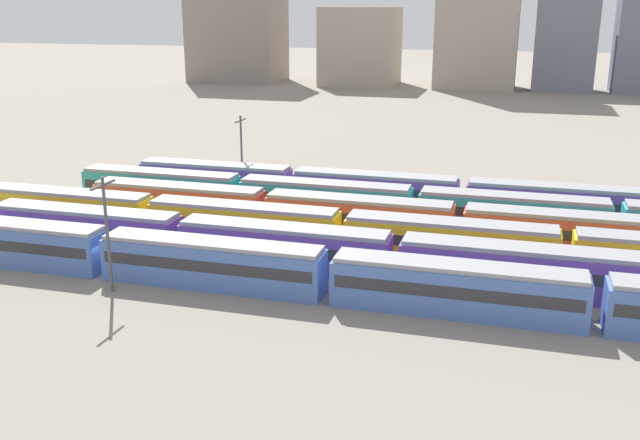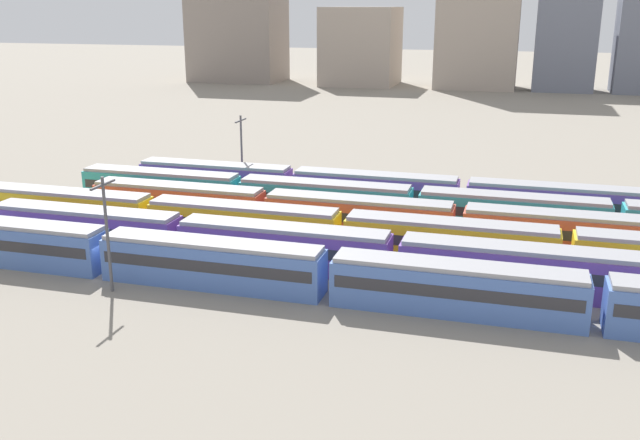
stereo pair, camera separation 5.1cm
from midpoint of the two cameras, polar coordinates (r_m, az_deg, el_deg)
ground_plane at (r=72.36m, az=-11.99°, el=-0.56°), size 600.00×600.00×0.00m
train_track_0 at (r=51.69m, az=10.92°, el=-5.40°), size 93.60×3.06×3.75m
train_track_1 at (r=59.31m, az=-2.92°, el=-2.16°), size 55.80×3.06×3.75m
train_track_2 at (r=61.50m, az=19.19°, el=-2.41°), size 112.50×3.06×3.75m
train_track_4 at (r=71.28m, az=15.22°, el=0.54°), size 93.60×3.06×3.75m
train_track_5 at (r=76.49m, az=11.41°, el=1.91°), size 74.70×3.06×3.75m
catenary_pole_0 at (r=55.84m, az=-16.73°, el=-0.67°), size 0.24×3.20×9.09m
catenary_pole_1 at (r=84.53m, az=-6.30°, el=5.71°), size 0.24×3.20×8.94m
distant_building_0 at (r=211.34m, az=-6.67°, el=16.18°), size 25.38×17.48×38.08m
distant_building_1 at (r=200.66m, az=3.33°, el=13.76°), size 19.66×19.58×20.75m
distant_building_2 at (r=195.90m, az=12.72°, el=16.69°), size 20.75×15.87×43.78m
distant_building_3 at (r=195.94m, az=19.11°, el=13.16°), size 14.84×12.29×23.11m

